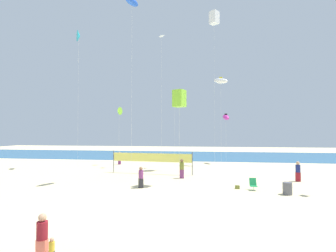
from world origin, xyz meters
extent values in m
plane|color=beige|center=(0.00, 0.00, 0.00)|extent=(120.00, 120.00, 0.00)
cube|color=#28608C|center=(0.00, 30.69, 0.00)|extent=(120.00, 20.00, 0.01)
cube|color=#EA7260|center=(-2.74, -9.52, 0.37)|extent=(0.35, 0.21, 0.73)
cylinder|color=maroon|center=(-2.74, -9.52, 1.04)|extent=(0.37, 0.37, 0.61)
sphere|color=tan|center=(-2.74, -9.52, 1.47)|extent=(0.27, 0.27, 0.27)
cylinder|color=gold|center=(-2.34, -9.56, 0.53)|extent=(0.19, 0.19, 0.31)
sphere|color=tan|center=(-2.34, -9.56, 0.76)|extent=(0.14, 0.14, 0.14)
cube|color=#7A3872|center=(-8.65, 15.82, 0.39)|extent=(0.38, 0.23, 0.79)
cylinder|color=#99B28C|center=(-8.65, 15.82, 1.11)|extent=(0.40, 0.40, 0.65)
sphere|color=tan|center=(-8.65, 15.82, 1.58)|extent=(0.29, 0.29, 0.29)
cube|color=#2D2D33|center=(-2.13, 1.98, 0.38)|extent=(0.37, 0.22, 0.77)
cylinder|color=#7A3872|center=(-2.13, 1.98, 1.09)|extent=(0.39, 0.39, 0.64)
sphere|color=#997051|center=(-2.13, 1.98, 1.55)|extent=(0.28, 0.28, 0.28)
cube|color=#7A3872|center=(0.74, 6.61, 0.42)|extent=(0.40, 0.24, 0.84)
cylinder|color=olive|center=(0.74, 6.61, 1.19)|extent=(0.42, 0.42, 0.70)
sphere|color=brown|center=(0.74, 6.61, 1.70)|extent=(0.31, 0.31, 0.31)
cube|color=maroon|center=(11.25, 6.49, 0.41)|extent=(0.39, 0.24, 0.82)
cylinder|color=navy|center=(11.25, 6.49, 1.16)|extent=(0.41, 0.41, 0.68)
sphere|color=tan|center=(11.25, 6.49, 1.65)|extent=(0.30, 0.30, 0.30)
cube|color=#1E8C4C|center=(6.59, 2.37, 0.32)|extent=(0.52, 0.48, 0.03)
cube|color=#1E8C4C|center=(6.59, 2.66, 0.60)|extent=(0.52, 0.23, 0.57)
cylinder|color=silver|center=(6.59, 2.22, 0.16)|extent=(0.03, 0.03, 0.32)
cylinder|color=silver|center=(6.59, 2.51, 0.16)|extent=(0.03, 0.03, 0.32)
cylinder|color=#595960|center=(8.72, 1.36, 0.43)|extent=(0.64, 0.64, 0.86)
cylinder|color=#4C4C51|center=(-7.08, 9.27, 1.20)|extent=(0.08, 0.08, 2.40)
cylinder|color=#4C4C51|center=(1.67, 8.43, 1.20)|extent=(0.08, 0.08, 2.40)
cube|color=#EAE566|center=(-2.71, 8.85, 1.73)|extent=(8.76, 0.86, 0.90)
cube|color=olive|center=(5.43, 2.72, 0.14)|extent=(0.34, 0.17, 0.27)
cylinder|color=silver|center=(-3.65, 4.50, 8.22)|extent=(0.01, 0.01, 16.43)
ellipsoid|color=blue|center=(-3.65, 4.50, 16.43)|extent=(1.20, 1.89, 0.75)
cylinder|color=silver|center=(-0.77, 13.85, 4.28)|extent=(0.01, 0.01, 8.56)
pyramid|color=#8CD833|center=(-0.77, 13.86, 8.61)|extent=(0.54, 0.55, 0.19)
cylinder|color=silver|center=(5.22, 17.31, 5.74)|extent=(0.01, 0.01, 11.48)
ellipsoid|color=white|center=(5.22, 17.31, 11.48)|extent=(2.20, 1.53, 1.03)
cube|color=yellow|center=(5.22, 17.31, 11.79)|extent=(0.40, 0.06, 0.50)
cylinder|color=silver|center=(-2.59, 14.74, 8.56)|extent=(0.01, 0.01, 17.12)
pyramid|color=white|center=(-2.62, 14.74, 17.19)|extent=(0.66, 0.64, 0.31)
cylinder|color=silver|center=(6.06, 19.37, 3.30)|extent=(0.01, 0.01, 6.60)
ellipsoid|color=#D833A5|center=(6.06, 19.37, 6.60)|extent=(1.16, 2.18, 1.13)
cube|color=black|center=(6.06, 19.37, 6.89)|extent=(0.39, 0.06, 0.49)
cylinder|color=silver|center=(-8.72, 15.76, 3.69)|extent=(0.01, 0.01, 7.37)
cone|color=#8CD833|center=(-8.72, 15.76, 7.37)|extent=(0.66, 1.12, 1.07)
cylinder|color=silver|center=(-13.01, 12.41, 8.41)|extent=(0.01, 0.01, 16.81)
cone|color=#26BFCC|center=(-13.01, 12.41, 16.81)|extent=(1.16, 1.44, 1.51)
cylinder|color=silver|center=(4.20, 13.44, 9.27)|extent=(0.01, 0.01, 18.55)
cube|color=white|center=(4.20, 13.44, 18.55)|extent=(1.32, 1.32, 1.51)
cylinder|color=silver|center=(0.79, 3.58, 3.65)|extent=(0.01, 0.01, 7.31)
cube|color=#8CD833|center=(0.79, 3.58, 7.31)|extent=(1.19, 1.19, 1.44)
camera|label=1|loc=(2.78, -17.57, 4.43)|focal=26.81mm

